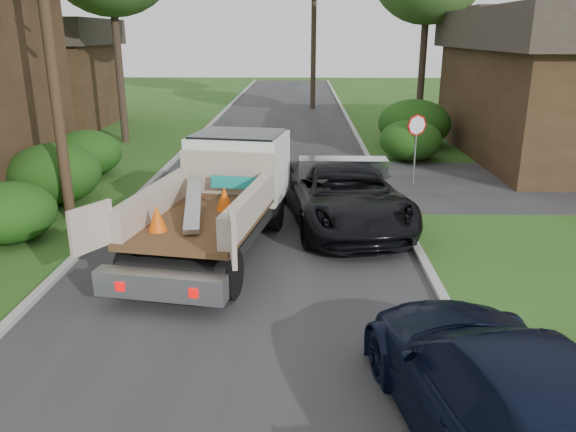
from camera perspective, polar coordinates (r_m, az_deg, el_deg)
The scene contains 15 objects.
ground at distance 11.65m, azimuth -4.89°, elevation -7.95°, with size 120.00×120.00×0.00m, color #2A4D16.
road at distance 21.07m, azimuth -2.01°, elevation 4.04°, with size 8.00×90.00×0.02m, color #28282B.
curb_left at distance 21.69m, azimuth -12.91°, elevation 4.15°, with size 0.20×90.00×0.12m, color #9E9E99.
curb_right at distance 21.21m, azimuth 9.15°, elevation 4.07°, with size 0.20×90.00×0.12m, color #9E9E99.
stop_sign at distance 20.08m, azimuth 12.90°, elevation 8.08°, with size 0.71×0.32×2.48m.
utility_pole at distance 16.79m, azimuth -23.24°, elevation 16.93°, with size 2.42×1.25×10.00m.
house_left_far at distance 35.66m, azimuth -23.67°, elevation 13.29°, with size 7.56×7.56×6.00m.
hedge_left_a at distance 15.93m, azimuth -26.49°, elevation 0.33°, with size 2.34×2.34×1.53m, color #0F3D0E.
hedge_left_b at distance 19.05m, azimuth -22.65°, elevation 4.02°, with size 2.86×2.86×1.87m, color #0F3D0E.
hedge_left_c at distance 22.34m, azimuth -19.82°, elevation 6.02°, with size 2.60×2.60×1.70m, color #0F3D0E.
hedge_right_a at distance 24.22m, azimuth 12.35°, elevation 7.53°, with size 2.60×2.60×1.70m, color #0F3D0E.
hedge_right_b at distance 27.22m, azimuth 12.71°, elevation 9.17°, with size 3.38×3.38×2.21m, color #0F3D0E.
flatbed_truck at distance 14.29m, azimuth -6.36°, elevation 2.95°, with size 3.91×7.16×2.58m.
black_pickup at distance 15.61m, azimuth 5.63°, elevation 2.25°, with size 2.89×6.27×1.74m, color black.
navy_suv at distance 7.69m, azimuth 21.57°, elevation -16.92°, with size 2.38×5.85×1.70m, color black.
Camera 1 is at (1.24, -10.41, 5.09)m, focal length 35.00 mm.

